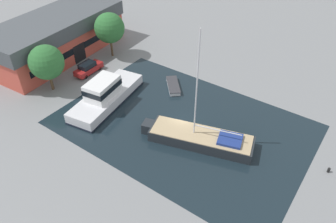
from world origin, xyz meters
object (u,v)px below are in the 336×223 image
at_px(quay_tree_near_building, 46,62).
at_px(sailboat_moored, 200,138).
at_px(quay_tree_by_water, 109,28).
at_px(small_dinghy, 173,86).
at_px(motor_cruiser, 105,95).
at_px(warehouse_building, 56,36).
at_px(parked_car, 88,68).

distance_m(quay_tree_near_building, sailboat_moored, 23.17).
xyz_separation_m(quay_tree_by_water, small_dinghy, (-2.03, -13.70, -4.57)).
height_order(sailboat_moored, motor_cruiser, sailboat_moored).
bearing_deg(sailboat_moored, motor_cruiser, 75.92).
bearing_deg(small_dinghy, sailboat_moored, 96.96).
bearing_deg(warehouse_building, small_dinghy, -87.06).
relative_size(parked_car, motor_cruiser, 0.37).
distance_m(parked_car, small_dinghy, 13.50).
xyz_separation_m(quay_tree_near_building, motor_cruiser, (1.99, -8.53, -3.00)).
height_order(quay_tree_near_building, quay_tree_by_water, quay_tree_by_water).
height_order(parked_car, sailboat_moored, sailboat_moored).
distance_m(warehouse_building, quay_tree_near_building, 10.73).
xyz_separation_m(parked_car, motor_cruiser, (-4.11, -7.63, 0.46)).
relative_size(motor_cruiser, small_dinghy, 2.93).
bearing_deg(quay_tree_by_water, warehouse_building, 121.98).
distance_m(warehouse_building, motor_cruiser, 17.11).
bearing_deg(small_dinghy, quay_tree_near_building, -5.84).
bearing_deg(sailboat_moored, quay_tree_by_water, 50.46).
xyz_separation_m(sailboat_moored, small_dinghy, (7.69, 9.02, -0.45)).
height_order(quay_tree_near_building, motor_cruiser, quay_tree_near_building).
bearing_deg(motor_cruiser, quay_tree_near_building, 4.15).
bearing_deg(parked_car, quay_tree_near_building, -100.74).
height_order(warehouse_building, quay_tree_near_building, quay_tree_near_building).
distance_m(quay_tree_by_water, small_dinghy, 14.59).
xyz_separation_m(parked_car, sailboat_moored, (-3.53, -21.85, -0.12)).
xyz_separation_m(quay_tree_by_water, sailboat_moored, (-9.72, -22.72, -4.11)).
distance_m(warehouse_building, parked_car, 8.89).
bearing_deg(quay_tree_near_building, parked_car, -8.41).
xyz_separation_m(warehouse_building, quay_tree_near_building, (-7.57, -7.53, 1.07)).
relative_size(sailboat_moored, motor_cruiser, 1.09).
height_order(quay_tree_near_building, small_dinghy, quay_tree_near_building).
bearing_deg(quay_tree_by_water, quay_tree_near_building, 179.88).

